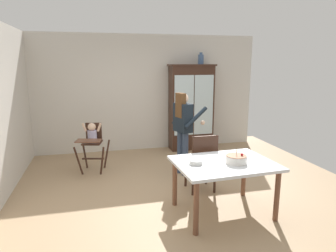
{
  "coord_description": "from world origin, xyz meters",
  "views": [
    {
      "loc": [
        -1.23,
        -4.4,
        2.06
      ],
      "look_at": [
        0.03,
        0.7,
        0.95
      ],
      "focal_mm": 32.11,
      "sensor_mm": 36.0,
      "label": 1
    }
  ],
  "objects_px": {
    "adult_person": "(183,124)",
    "dining_chair_far_side": "(202,159)",
    "serving_bowl": "(196,162)",
    "ceramic_vase": "(201,59)",
    "china_cabinet": "(191,107)",
    "dining_table": "(224,169)",
    "high_chair_with_toddler": "(92,138)",
    "birthday_cake": "(236,159)"
  },
  "relations": [
    {
      "from": "china_cabinet",
      "to": "dining_chair_far_side",
      "type": "height_order",
      "value": "china_cabinet"
    },
    {
      "from": "high_chair_with_toddler",
      "to": "china_cabinet",
      "type": "bearing_deg",
      "value": 38.35
    },
    {
      "from": "high_chair_with_toddler",
      "to": "birthday_cake",
      "type": "height_order",
      "value": "high_chair_with_toddler"
    },
    {
      "from": "ceramic_vase",
      "to": "serving_bowl",
      "type": "bearing_deg",
      "value": -110.57
    },
    {
      "from": "ceramic_vase",
      "to": "dining_chair_far_side",
      "type": "xyz_separation_m",
      "value": [
        -0.83,
        -2.46,
        -1.58
      ]
    },
    {
      "from": "ceramic_vase",
      "to": "serving_bowl",
      "type": "height_order",
      "value": "ceramic_vase"
    },
    {
      "from": "china_cabinet",
      "to": "dining_table",
      "type": "bearing_deg",
      "value": -100.06
    },
    {
      "from": "serving_bowl",
      "to": "birthday_cake",
      "type": "bearing_deg",
      "value": -10.45
    },
    {
      "from": "ceramic_vase",
      "to": "high_chair_with_toddler",
      "type": "relative_size",
      "value": 0.28
    },
    {
      "from": "china_cabinet",
      "to": "serving_bowl",
      "type": "relative_size",
      "value": 11.23
    },
    {
      "from": "high_chair_with_toddler",
      "to": "dining_table",
      "type": "xyz_separation_m",
      "value": [
        1.75,
        -2.12,
        -0.01
      ]
    },
    {
      "from": "dining_table",
      "to": "serving_bowl",
      "type": "distance_m",
      "value": 0.42
    },
    {
      "from": "high_chair_with_toddler",
      "to": "adult_person",
      "type": "bearing_deg",
      "value": -4.87
    },
    {
      "from": "high_chair_with_toddler",
      "to": "dining_table",
      "type": "height_order",
      "value": "high_chair_with_toddler"
    },
    {
      "from": "china_cabinet",
      "to": "high_chair_with_toddler",
      "type": "height_order",
      "value": "china_cabinet"
    },
    {
      "from": "high_chair_with_toddler",
      "to": "serving_bowl",
      "type": "bearing_deg",
      "value": -43.49
    },
    {
      "from": "dining_table",
      "to": "dining_chair_far_side",
      "type": "xyz_separation_m",
      "value": [
        -0.04,
        0.72,
        -0.09
      ]
    },
    {
      "from": "china_cabinet",
      "to": "adult_person",
      "type": "xyz_separation_m",
      "value": [
        -0.68,
        -1.61,
        -0.05
      ]
    },
    {
      "from": "adult_person",
      "to": "serving_bowl",
      "type": "distance_m",
      "value": 1.58
    },
    {
      "from": "dining_chair_far_side",
      "to": "high_chair_with_toddler",
      "type": "bearing_deg",
      "value": -40.14
    },
    {
      "from": "china_cabinet",
      "to": "serving_bowl",
      "type": "distance_m",
      "value": 3.31
    },
    {
      "from": "china_cabinet",
      "to": "adult_person",
      "type": "bearing_deg",
      "value": -112.8
    },
    {
      "from": "china_cabinet",
      "to": "dining_table",
      "type": "distance_m",
      "value": 3.25
    },
    {
      "from": "dining_table",
      "to": "birthday_cake",
      "type": "distance_m",
      "value": 0.22
    },
    {
      "from": "birthday_cake",
      "to": "dining_chair_far_side",
      "type": "height_order",
      "value": "dining_chair_far_side"
    },
    {
      "from": "dining_table",
      "to": "china_cabinet",
      "type": "bearing_deg",
      "value": 79.94
    },
    {
      "from": "dining_chair_far_side",
      "to": "china_cabinet",
      "type": "bearing_deg",
      "value": -104.6
    },
    {
      "from": "adult_person",
      "to": "dining_chair_far_side",
      "type": "distance_m",
      "value": 0.95
    },
    {
      "from": "ceramic_vase",
      "to": "birthday_cake",
      "type": "relative_size",
      "value": 0.96
    },
    {
      "from": "serving_bowl",
      "to": "dining_chair_far_side",
      "type": "distance_m",
      "value": 0.81
    },
    {
      "from": "ceramic_vase",
      "to": "dining_table",
      "type": "xyz_separation_m",
      "value": [
        -0.79,
        -3.18,
        -1.5
      ]
    },
    {
      "from": "china_cabinet",
      "to": "dining_chair_far_side",
      "type": "distance_m",
      "value": 2.58
    },
    {
      "from": "ceramic_vase",
      "to": "serving_bowl",
      "type": "xyz_separation_m",
      "value": [
        -1.18,
        -3.16,
        -1.37
      ]
    },
    {
      "from": "dining_table",
      "to": "serving_bowl",
      "type": "xyz_separation_m",
      "value": [
        -0.4,
        0.02,
        0.12
      ]
    },
    {
      "from": "china_cabinet",
      "to": "high_chair_with_toddler",
      "type": "xyz_separation_m",
      "value": [
        -2.31,
        -1.06,
        -0.36
      ]
    },
    {
      "from": "ceramic_vase",
      "to": "dining_chair_far_side",
      "type": "height_order",
      "value": "ceramic_vase"
    },
    {
      "from": "adult_person",
      "to": "birthday_cake",
      "type": "bearing_deg",
      "value": 170.15
    },
    {
      "from": "serving_bowl",
      "to": "ceramic_vase",
      "type": "bearing_deg",
      "value": 69.43
    },
    {
      "from": "ceramic_vase",
      "to": "high_chair_with_toddler",
      "type": "distance_m",
      "value": 3.12
    },
    {
      "from": "birthday_cake",
      "to": "serving_bowl",
      "type": "bearing_deg",
      "value": 169.55
    },
    {
      "from": "ceramic_vase",
      "to": "adult_person",
      "type": "height_order",
      "value": "ceramic_vase"
    },
    {
      "from": "china_cabinet",
      "to": "serving_bowl",
      "type": "xyz_separation_m",
      "value": [
        -0.96,
        -3.15,
        -0.25
      ]
    }
  ]
}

